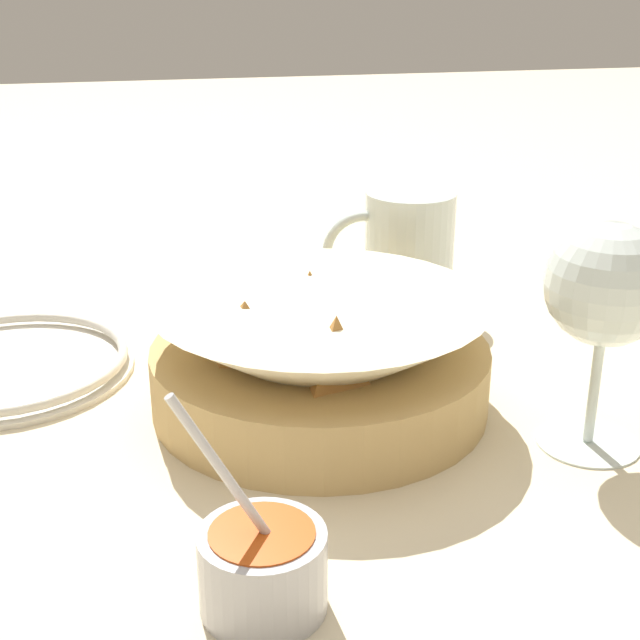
{
  "coord_description": "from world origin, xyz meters",
  "views": [
    {
      "loc": [
        0.16,
        0.56,
        0.3
      ],
      "look_at": [
        0.03,
        -0.01,
        0.07
      ],
      "focal_mm": 50.0,
      "sensor_mm": 36.0,
      "label": 1
    }
  ],
  "objects_px": {
    "beer_mug": "(407,254)",
    "side_plate": "(6,364)",
    "food_basket": "(319,359)",
    "sauce_cup": "(263,566)",
    "wine_glass": "(607,292)"
  },
  "relations": [
    {
      "from": "wine_glass",
      "to": "beer_mug",
      "type": "distance_m",
      "value": 0.29
    },
    {
      "from": "side_plate",
      "to": "sauce_cup",
      "type": "bearing_deg",
      "value": 116.11
    },
    {
      "from": "wine_glass",
      "to": "beer_mug",
      "type": "bearing_deg",
      "value": -81.53
    },
    {
      "from": "sauce_cup",
      "to": "food_basket",
      "type": "bearing_deg",
      "value": -109.74
    },
    {
      "from": "beer_mug",
      "to": "side_plate",
      "type": "xyz_separation_m",
      "value": [
        0.36,
        0.08,
        -0.04
      ]
    },
    {
      "from": "food_basket",
      "to": "beer_mug",
      "type": "height_order",
      "value": "beer_mug"
    },
    {
      "from": "side_plate",
      "to": "food_basket",
      "type": "bearing_deg",
      "value": 154.79
    },
    {
      "from": "food_basket",
      "to": "sauce_cup",
      "type": "height_order",
      "value": "sauce_cup"
    },
    {
      "from": "beer_mug",
      "to": "side_plate",
      "type": "height_order",
      "value": "beer_mug"
    },
    {
      "from": "sauce_cup",
      "to": "wine_glass",
      "type": "xyz_separation_m",
      "value": [
        -0.24,
        -0.12,
        0.08
      ]
    },
    {
      "from": "sauce_cup",
      "to": "beer_mug",
      "type": "height_order",
      "value": "sauce_cup"
    },
    {
      "from": "food_basket",
      "to": "beer_mug",
      "type": "distance_m",
      "value": 0.22
    },
    {
      "from": "sauce_cup",
      "to": "wine_glass",
      "type": "bearing_deg",
      "value": -154.42
    },
    {
      "from": "food_basket",
      "to": "side_plate",
      "type": "distance_m",
      "value": 0.26
    },
    {
      "from": "side_plate",
      "to": "beer_mug",
      "type": "bearing_deg",
      "value": -167.88
    }
  ]
}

